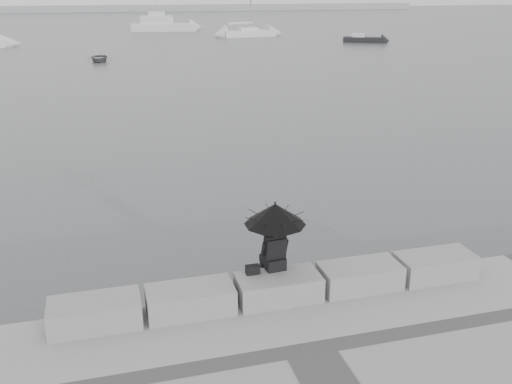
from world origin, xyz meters
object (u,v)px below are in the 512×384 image
object	(u,v)px
seated_person	(275,221)
sailboat_right	(248,32)
motor_cruiser	(164,25)
small_motorboat	(364,40)
dinghy	(99,58)

from	to	relation	value
seated_person	sailboat_right	size ratio (longest dim) A/B	0.11
motor_cruiser	seated_person	bearing A→B (deg)	-87.53
seated_person	sailboat_right	world-z (taller)	sailboat_right
seated_person	small_motorboat	distance (m)	61.18
seated_person	motor_cruiser	bearing A→B (deg)	79.65
sailboat_right	dinghy	bearing A→B (deg)	-140.10
seated_person	dinghy	xyz separation A→B (m)	(-2.64, 43.67, -1.73)
small_motorboat	sailboat_right	bearing A→B (deg)	164.59
seated_person	dinghy	distance (m)	43.79
small_motorboat	dinghy	bearing A→B (deg)	-130.19
seated_person	sailboat_right	xyz separation A→B (m)	(16.84, 66.04, -1.47)
seated_person	small_motorboat	bearing A→B (deg)	57.60
seated_person	motor_cruiser	distance (m)	79.29
seated_person	dinghy	bearing A→B (deg)	88.43
motor_cruiser	small_motorboat	world-z (taller)	motor_cruiser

